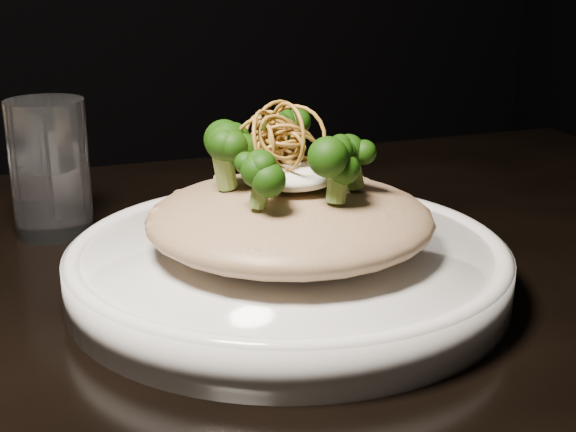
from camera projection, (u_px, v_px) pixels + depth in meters
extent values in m
cube|color=black|center=(248.00, 326.00, 0.56)|extent=(1.10, 0.80, 0.04)
cylinder|color=black|center=(510.00, 417.00, 1.13)|extent=(0.05, 0.05, 0.71)
cylinder|color=white|center=(288.00, 268.00, 0.57)|extent=(0.31, 0.31, 0.03)
ellipsoid|color=brown|center=(290.00, 219.00, 0.55)|extent=(0.20, 0.20, 0.04)
ellipsoid|color=white|center=(292.00, 173.00, 0.55)|extent=(0.07, 0.07, 0.02)
cylinder|color=white|center=(50.00, 168.00, 0.67)|extent=(0.08, 0.08, 0.11)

